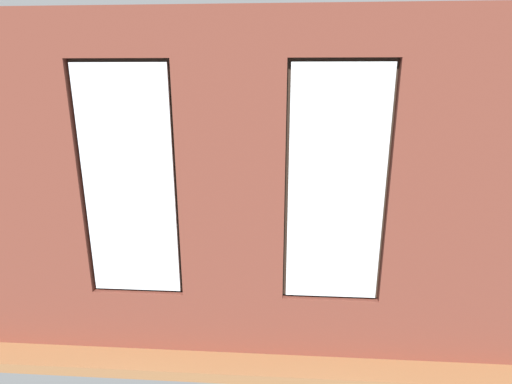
{
  "coord_description": "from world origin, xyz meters",
  "views": [
    {
      "loc": [
        -0.44,
        6.02,
        2.57
      ],
      "look_at": [
        -0.06,
        0.4,
        0.93
      ],
      "focal_mm": 28.0,
      "sensor_mm": 36.0,
      "label": 1
    }
  ],
  "objects_px": {
    "candle_jar": "(239,204)",
    "remote_silver": "(293,203)",
    "cup_ceramic": "(275,206)",
    "coffee_table": "(268,209)",
    "potted_plant_by_left_couch": "(371,205)",
    "potted_plant_foreground_right": "(145,163)",
    "papasan_chair": "(210,180)",
    "potted_plant_mid_room_small": "(320,199)",
    "potted_plant_beside_window_right": "(33,259)",
    "couch_by_window": "(234,284)",
    "potted_plant_corner_far_left": "(482,283)",
    "media_console": "(77,232)",
    "potted_plant_between_couches": "(373,245)",
    "potted_plant_near_tv": "(81,247)",
    "couch_left": "(421,243)",
    "tv_flatscreen": "(72,191)",
    "table_plant_small": "(257,197)"
  },
  "relations": [
    {
      "from": "candle_jar",
      "to": "remote_silver",
      "type": "bearing_deg",
      "value": -162.26
    },
    {
      "from": "cup_ceramic",
      "to": "coffee_table",
      "type": "bearing_deg",
      "value": -48.55
    },
    {
      "from": "potted_plant_by_left_couch",
      "to": "potted_plant_foreground_right",
      "type": "xyz_separation_m",
      "value": [
        4.43,
        -1.39,
        0.39
      ]
    },
    {
      "from": "papasan_chair",
      "to": "potted_plant_mid_room_small",
      "type": "xyz_separation_m",
      "value": [
        -2.22,
        1.18,
        -0.01
      ]
    },
    {
      "from": "candle_jar",
      "to": "potted_plant_beside_window_right",
      "type": "xyz_separation_m",
      "value": [
        2.05,
        2.46,
        0.12
      ]
    },
    {
      "from": "couch_by_window",
      "to": "cup_ceramic",
      "type": "bearing_deg",
      "value": -99.53
    },
    {
      "from": "potted_plant_foreground_right",
      "to": "potted_plant_corner_far_left",
      "type": "xyz_separation_m",
      "value": [
        -4.98,
        4.18,
        -0.33
      ]
    },
    {
      "from": "media_console",
      "to": "potted_plant_corner_far_left",
      "type": "xyz_separation_m",
      "value": [
        -5.28,
        1.73,
        0.25
      ]
    },
    {
      "from": "potted_plant_between_couches",
      "to": "potted_plant_near_tv",
      "type": "bearing_deg",
      "value": -10.18
    },
    {
      "from": "candle_jar",
      "to": "potted_plant_foreground_right",
      "type": "bearing_deg",
      "value": -38.17
    },
    {
      "from": "remote_silver",
      "to": "potted_plant_foreground_right",
      "type": "distance_m",
      "value": 3.42
    },
    {
      "from": "couch_left",
      "to": "potted_plant_near_tv",
      "type": "height_order",
      "value": "potted_plant_near_tv"
    },
    {
      "from": "cup_ceramic",
      "to": "tv_flatscreen",
      "type": "xyz_separation_m",
      "value": [
        3.07,
        0.73,
        0.41
      ]
    },
    {
      "from": "potted_plant_mid_room_small",
      "to": "cup_ceramic",
      "type": "bearing_deg",
      "value": 35.13
    },
    {
      "from": "table_plant_small",
      "to": "remote_silver",
      "type": "height_order",
      "value": "table_plant_small"
    },
    {
      "from": "media_console",
      "to": "potted_plant_by_left_couch",
      "type": "xyz_separation_m",
      "value": [
        -4.73,
        -1.06,
        0.19
      ]
    },
    {
      "from": "media_console",
      "to": "potted_plant_near_tv",
      "type": "distance_m",
      "value": 1.11
    },
    {
      "from": "remote_silver",
      "to": "potted_plant_corner_far_left",
      "type": "height_order",
      "value": "potted_plant_corner_far_left"
    },
    {
      "from": "couch_by_window",
      "to": "potted_plant_by_left_couch",
      "type": "distance_m",
      "value": 3.39
    },
    {
      "from": "coffee_table",
      "to": "potted_plant_beside_window_right",
      "type": "xyz_separation_m",
      "value": [
        2.52,
        2.6,
        0.23
      ]
    },
    {
      "from": "couch_by_window",
      "to": "potted_plant_by_left_couch",
      "type": "bearing_deg",
      "value": -127.48
    },
    {
      "from": "potted_plant_near_tv",
      "to": "potted_plant_mid_room_small",
      "type": "bearing_deg",
      "value": -145.89
    },
    {
      "from": "potted_plant_near_tv",
      "to": "tv_flatscreen",
      "type": "bearing_deg",
      "value": -59.51
    },
    {
      "from": "potted_plant_foreground_right",
      "to": "potted_plant_beside_window_right",
      "type": "bearing_deg",
      "value": 91.81
    },
    {
      "from": "couch_by_window",
      "to": "potted_plant_near_tv",
      "type": "relative_size",
      "value": 1.62
    },
    {
      "from": "potted_plant_corner_far_left",
      "to": "couch_by_window",
      "type": "bearing_deg",
      "value": -2.19
    },
    {
      "from": "potted_plant_foreground_right",
      "to": "papasan_chair",
      "type": "bearing_deg",
      "value": -178.44
    },
    {
      "from": "couch_left",
      "to": "papasan_chair",
      "type": "relative_size",
      "value": 1.61
    },
    {
      "from": "potted_plant_by_left_couch",
      "to": "candle_jar",
      "type": "bearing_deg",
      "value": 8.18
    },
    {
      "from": "coffee_table",
      "to": "potted_plant_mid_room_small",
      "type": "distance_m",
      "value": 1.03
    },
    {
      "from": "remote_silver",
      "to": "coffee_table",
      "type": "bearing_deg",
      "value": -63.67
    },
    {
      "from": "remote_silver",
      "to": "tv_flatscreen",
      "type": "xyz_separation_m",
      "value": [
        3.38,
        1.02,
        0.45
      ]
    },
    {
      "from": "couch_left",
      "to": "media_console",
      "type": "relative_size",
      "value": 1.91
    },
    {
      "from": "couch_left",
      "to": "candle_jar",
      "type": "xyz_separation_m",
      "value": [
        2.65,
        -1.06,
        0.17
      ]
    },
    {
      "from": "potted_plant_mid_room_small",
      "to": "potted_plant_between_couches",
      "type": "xyz_separation_m",
      "value": [
        -0.29,
        2.9,
        0.38
      ]
    },
    {
      "from": "couch_left",
      "to": "potted_plant_between_couches",
      "type": "bearing_deg",
      "value": -35.87
    },
    {
      "from": "table_plant_small",
      "to": "potted_plant_beside_window_right",
      "type": "height_order",
      "value": "potted_plant_beside_window_right"
    },
    {
      "from": "media_console",
      "to": "potted_plant_beside_window_right",
      "type": "distance_m",
      "value": 1.82
    },
    {
      "from": "tv_flatscreen",
      "to": "potted_plant_corner_far_left",
      "type": "height_order",
      "value": "tv_flatscreen"
    },
    {
      "from": "coffee_table",
      "to": "potted_plant_by_left_couch",
      "type": "height_order",
      "value": "potted_plant_by_left_couch"
    },
    {
      "from": "coffee_table",
      "to": "potted_plant_mid_room_small",
      "type": "height_order",
      "value": "potted_plant_mid_room_small"
    },
    {
      "from": "coffee_table",
      "to": "remote_silver",
      "type": "relative_size",
      "value": 9.25
    },
    {
      "from": "cup_ceramic",
      "to": "potted_plant_foreground_right",
      "type": "height_order",
      "value": "potted_plant_foreground_right"
    },
    {
      "from": "potted_plant_mid_room_small",
      "to": "potted_plant_by_left_couch",
      "type": "distance_m",
      "value": 0.89
    },
    {
      "from": "media_console",
      "to": "potted_plant_by_left_couch",
      "type": "relative_size",
      "value": 1.57
    },
    {
      "from": "remote_silver",
      "to": "potted_plant_between_couches",
      "type": "bearing_deg",
      "value": 23.18
    },
    {
      "from": "candle_jar",
      "to": "media_console",
      "type": "relative_size",
      "value": 0.13
    },
    {
      "from": "papasan_chair",
      "to": "potted_plant_between_couches",
      "type": "height_order",
      "value": "potted_plant_between_couches"
    },
    {
      "from": "cup_ceramic",
      "to": "couch_left",
      "type": "bearing_deg",
      "value": 152.9
    },
    {
      "from": "media_console",
      "to": "tv_flatscreen",
      "type": "xyz_separation_m",
      "value": [
        -0.0,
        -0.0,
        0.66
      ]
    }
  ]
}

